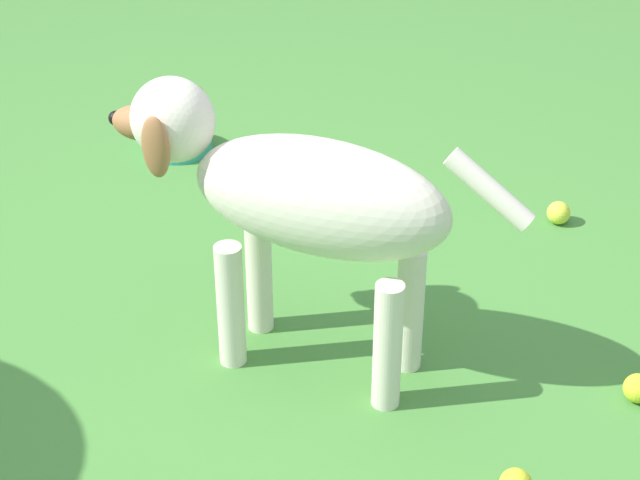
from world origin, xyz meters
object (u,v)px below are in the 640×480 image
(tennis_ball_0, at_px, (354,200))
(water_bowl, at_px, (178,142))
(dog, at_px, (296,196))
(tennis_ball_3, at_px, (638,388))
(tennis_ball_2, at_px, (559,213))

(tennis_ball_0, height_order, water_bowl, tennis_ball_0)
(dog, bearing_deg, tennis_ball_3, -168.26)
(water_bowl, bearing_deg, dog, 135.78)
(tennis_ball_3, bearing_deg, dog, 13.52)
(tennis_ball_3, bearing_deg, water_bowl, -21.67)
(tennis_ball_0, relative_size, water_bowl, 0.30)
(tennis_ball_0, distance_m, water_bowl, 0.67)
(tennis_ball_0, distance_m, tennis_ball_2, 0.58)
(dog, height_order, water_bowl, dog)
(dog, relative_size, water_bowl, 4.36)
(tennis_ball_0, distance_m, tennis_ball_3, 1.03)
(tennis_ball_2, bearing_deg, dog, 65.47)
(water_bowl, bearing_deg, tennis_ball_0, 170.18)
(tennis_ball_2, relative_size, water_bowl, 0.30)
(dog, bearing_deg, tennis_ball_0, -78.78)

